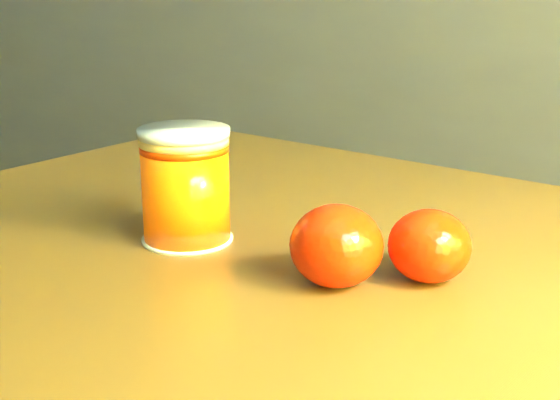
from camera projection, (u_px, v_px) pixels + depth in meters
The scene contains 4 objects.
kitchen_counter at pixel (305, 170), 1.93m from camera, with size 3.15×0.60×0.90m, color #46474B.
juice_glass at pixel (186, 186), 0.60m from camera, with size 0.07×0.07×0.09m.
orange_front at pixel (336, 246), 0.52m from camera, with size 0.06×0.06×0.06m, color red.
orange_back at pixel (429, 246), 0.53m from camera, with size 0.06×0.06×0.05m, color red.
Camera 1 is at (0.98, -0.15, 0.94)m, focal length 50.00 mm.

